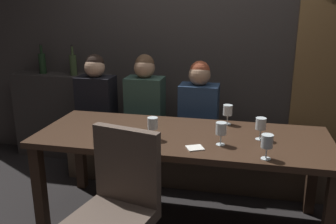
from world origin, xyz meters
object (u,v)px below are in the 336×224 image
chair_near_side (118,200)px  wine_bottle_dark_red (42,63)px  dining_table (182,145)px  diner_far_end (199,103)px  wine_glass_center_front (153,124)px  wine_glass_end_left (267,142)px  diner_redhead (96,96)px  wine_glass_far_right (221,130)px  banquette_bench (194,159)px  diner_bearded (145,97)px  dessert_plate (127,134)px  wine_glass_center_back (228,111)px  wine_bottle_pale_label (73,64)px  wine_glass_end_right (261,124)px

chair_near_side → wine_bottle_dark_red: 2.37m
dining_table → diner_far_end: 0.71m
wine_bottle_dark_red → wine_glass_center_front: bearing=-36.9°
dining_table → wine_glass_end_left: (0.60, -0.33, 0.20)m
diner_redhead → wine_glass_end_left: 1.91m
dining_table → diner_far_end: diner_far_end is taller
wine_glass_far_right → diner_redhead: bearing=146.6°
wine_bottle_dark_red → banquette_bench: bearing=-10.9°
wine_bottle_dark_red → wine_glass_far_right: (2.06, -1.19, -0.22)m
dining_table → chair_near_side: chair_near_side is taller
diner_bearded → dessert_plate: diner_bearded is taller
diner_bearded → wine_glass_end_left: (1.10, -1.06, 0.03)m
wine_glass_end_left → wine_glass_far_right: 0.35m
wine_glass_center_back → wine_glass_center_front: bearing=-137.9°
dining_table → dessert_plate: (-0.39, -0.12, 0.10)m
banquette_bench → wine_glass_far_right: (0.30, -0.85, 0.62)m
dining_table → diner_redhead: size_ratio=2.83×
chair_near_side → wine_glass_end_left: size_ratio=5.98×
diner_bearded → wine_glass_center_front: size_ratio=4.80×
wine_glass_far_right → wine_glass_end_left: bearing=-31.0°
wine_glass_center_front → wine_glass_end_left: 0.82m
diner_far_end → wine_glass_far_right: size_ratio=4.56×
diner_bearded → wine_bottle_pale_label: wine_bottle_pale_label is taller
wine_glass_center_back → chair_near_side: bearing=-118.9°
chair_near_side → wine_glass_end_right: (0.83, 0.74, 0.30)m
diner_redhead → diner_far_end: 1.03m
dining_table → wine_bottle_dark_red: size_ratio=6.75×
banquette_bench → wine_bottle_dark_red: (-1.76, 0.34, 0.84)m
banquette_bench → wine_glass_center_front: wine_glass_center_front is taller
diner_far_end → wine_glass_far_right: (0.27, -0.85, 0.05)m
diner_far_end → dessert_plate: size_ratio=3.93×
diner_bearded → wine_bottle_dark_red: (-1.26, 0.31, 0.25)m
diner_redhead → wine_glass_center_front: size_ratio=4.75×
dessert_plate → diner_redhead: bearing=126.0°
wine_bottle_pale_label → diner_bearded: bearing=-18.4°
diner_bearded → wine_bottle_pale_label: 0.96m
diner_bearded → dessert_plate: 0.86m
wine_bottle_pale_label → dessert_plate: size_ratio=1.72×
diner_far_end → wine_glass_far_right: bearing=-72.4°
wine_glass_end_left → banquette_bench: bearing=120.4°
wine_glass_center_front → wine_glass_end_right: (0.76, 0.16, 0.00)m
dining_table → wine_glass_center_front: 0.31m
wine_bottle_dark_red → wine_glass_end_left: bearing=-30.1°
wine_bottle_dark_red → wine_glass_end_left: 2.74m
diner_far_end → wine_bottle_pale_label: (-1.42, 0.33, 0.27)m
diner_far_end → wine_bottle_pale_label: size_ratio=2.29×
diner_redhead → wine_bottle_pale_label: 0.56m
banquette_bench → diner_redhead: diner_redhead is taller
chair_near_side → wine_glass_end_left: 0.99m
dining_table → wine_bottle_pale_label: 1.77m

